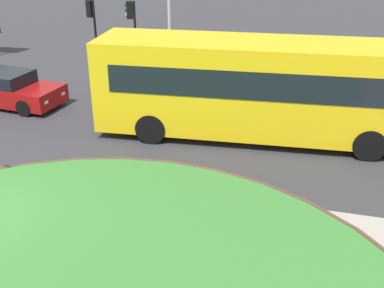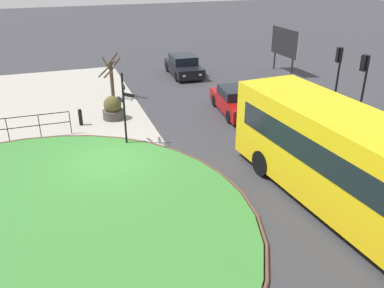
# 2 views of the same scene
# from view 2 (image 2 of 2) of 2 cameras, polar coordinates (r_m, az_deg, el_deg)

# --- Properties ---
(ground) EXTENTS (120.00, 120.00, 0.00)m
(ground) POSITION_cam_2_polar(r_m,az_deg,el_deg) (17.01, -11.70, -2.65)
(ground) COLOR #333338
(sidewalk_paving) EXTENTS (32.00, 8.75, 0.02)m
(sidewalk_paving) POSITION_cam_2_polar(r_m,az_deg,el_deg) (16.94, -17.15, -3.38)
(sidewalk_paving) COLOR #9E998E
(sidewalk_paving) RESTS_ON ground
(grass_island) EXTENTS (14.73, 14.73, 0.10)m
(grass_island) POSITION_cam_2_polar(r_m,az_deg,el_deg) (13.61, -23.26, -11.75)
(grass_island) COLOR #387A33
(grass_island) RESTS_ON ground
(grass_kerb_ring) EXTENTS (15.04, 15.04, 0.11)m
(grass_kerb_ring) POSITION_cam_2_polar(r_m,az_deg,el_deg) (13.61, -23.27, -11.73)
(grass_kerb_ring) COLOR brown
(grass_kerb_ring) RESTS_ON ground
(signpost_directional) EXTENTS (1.34, 0.55, 3.31)m
(signpost_directional) POSITION_cam_2_polar(r_m,az_deg,el_deg) (17.82, -9.52, 5.58)
(signpost_directional) COLOR black
(signpost_directional) RESTS_ON ground
(bollard_foreground) EXTENTS (0.19, 0.19, 0.88)m
(bollard_foreground) POSITION_cam_2_polar(r_m,az_deg,el_deg) (20.97, -15.42, 3.69)
(bollard_foreground) COLOR black
(bollard_foreground) RESTS_ON ground
(railing_grass_edge) EXTENTS (0.04, 4.16, 1.14)m
(railing_grass_edge) POSITION_cam_2_polar(r_m,az_deg,el_deg) (20.06, -22.66, 2.53)
(railing_grass_edge) COLOR black
(railing_grass_edge) RESTS_ON ground
(bus_yellow) EXTENTS (10.86, 3.38, 3.24)m
(bus_yellow) POSITION_cam_2_polar(r_m,az_deg,el_deg) (13.64, 22.13, -3.08)
(bus_yellow) COLOR yellow
(bus_yellow) RESTS_ON ground
(car_near_lane) EXTENTS (4.28, 2.06, 1.41)m
(car_near_lane) POSITION_cam_2_polar(r_m,az_deg,el_deg) (29.24, -1.18, 10.92)
(car_near_lane) COLOR black
(car_near_lane) RESTS_ON ground
(car_far_lane) EXTENTS (4.35, 2.21, 1.34)m
(car_far_lane) POSITION_cam_2_polar(r_m,az_deg,el_deg) (22.05, 6.30, 5.99)
(car_far_lane) COLOR maroon
(car_far_lane) RESTS_ON ground
(traffic_light_near) EXTENTS (0.48, 0.32, 3.43)m
(traffic_light_near) POSITION_cam_2_polar(r_m,az_deg,el_deg) (21.70, 22.98, 9.09)
(traffic_light_near) COLOR black
(traffic_light_near) RESTS_ON ground
(traffic_light_far) EXTENTS (0.49, 0.31, 3.39)m
(traffic_light_far) POSITION_cam_2_polar(r_m,az_deg,el_deg) (23.26, 19.88, 10.46)
(traffic_light_far) COLOR black
(traffic_light_far) RESTS_ON ground
(billboard_left) EXTENTS (3.10, 0.30, 3.15)m
(billboard_left) POSITION_cam_2_polar(r_m,az_deg,el_deg) (30.27, 12.91, 13.64)
(billboard_left) COLOR black
(billboard_left) RESTS_ON ground
(planter_near_signpost) EXTENTS (1.07, 1.07, 1.23)m
(planter_near_signpost) POSITION_cam_2_polar(r_m,az_deg,el_deg) (21.42, -11.07, 4.88)
(planter_near_signpost) COLOR #47423D
(planter_near_signpost) RESTS_ON ground
(street_tree_bare) EXTENTS (1.23, 1.31, 2.74)m
(street_tree_bare) POSITION_cam_2_polar(r_m,az_deg,el_deg) (24.27, -11.27, 9.37)
(street_tree_bare) COLOR #423323
(street_tree_bare) RESTS_ON ground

